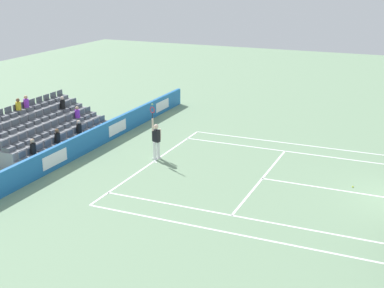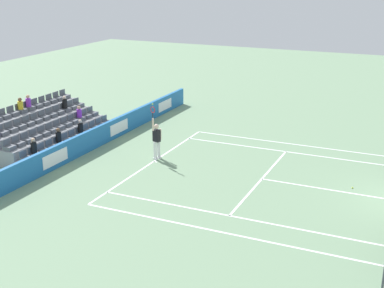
# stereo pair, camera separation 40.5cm
# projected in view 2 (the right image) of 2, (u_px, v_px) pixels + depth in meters

# --- Properties ---
(line_baseline) EXTENTS (10.97, 0.10, 0.01)m
(line_baseline) POSITION_uv_depth(u_px,v_px,m) (154.00, 161.00, 25.98)
(line_baseline) COLOR white
(line_baseline) RESTS_ON ground
(line_service) EXTENTS (8.23, 0.10, 0.01)m
(line_service) POSITION_uv_depth(u_px,v_px,m) (262.00, 179.00, 23.82)
(line_service) COLOR white
(line_service) RESTS_ON ground
(line_centre_service) EXTENTS (0.10, 6.40, 0.01)m
(line_centre_service) POSITION_uv_depth(u_px,v_px,m) (334.00, 191.00, 22.56)
(line_centre_service) COLOR white
(line_centre_service) RESTS_ON ground
(line_singles_sideline_left) EXTENTS (0.10, 11.89, 0.01)m
(line_singles_sideline_left) POSITION_uv_depth(u_px,v_px,m) (241.00, 218.00, 20.08)
(line_singles_sideline_left) COLOR white
(line_singles_sideline_left) RESTS_ON ground
(line_singles_sideline_right) EXTENTS (0.10, 11.89, 0.01)m
(line_singles_sideline_right) POSITION_uv_depth(u_px,v_px,m) (295.00, 153.00, 27.20)
(line_singles_sideline_right) COLOR white
(line_singles_sideline_right) RESTS_ON ground
(line_doubles_sideline_left) EXTENTS (0.10, 11.89, 0.01)m
(line_doubles_sideline_left) POSITION_uv_depth(u_px,v_px,m) (228.00, 233.00, 18.89)
(line_doubles_sideline_left) COLOR white
(line_doubles_sideline_left) RESTS_ON ground
(line_doubles_sideline_right) EXTENTS (0.10, 11.89, 0.01)m
(line_doubles_sideline_right) POSITION_uv_depth(u_px,v_px,m) (301.00, 145.00, 28.39)
(line_doubles_sideline_right) COLOR white
(line_doubles_sideline_right) RESTS_ON ground
(line_centre_mark) EXTENTS (0.10, 0.20, 0.01)m
(line_centre_mark) POSITION_uv_depth(u_px,v_px,m) (155.00, 162.00, 25.94)
(line_centre_mark) COLOR white
(line_centre_mark) RESTS_ON ground
(sponsor_barrier) EXTENTS (22.38, 0.22, 1.09)m
(sponsor_barrier) POSITION_uv_depth(u_px,v_px,m) (88.00, 141.00, 27.29)
(sponsor_barrier) COLOR #1E66AD
(sponsor_barrier) RESTS_ON ground
(tennis_player) EXTENTS (0.51, 0.42, 2.85)m
(tennis_player) POSITION_uv_depth(u_px,v_px,m) (157.00, 140.00, 26.06)
(tennis_player) COLOR white
(tennis_player) RESTS_ON ground
(stadium_stand) EXTENTS (7.44, 3.80, 2.53)m
(stadium_stand) POSITION_uv_depth(u_px,v_px,m) (42.00, 132.00, 28.40)
(stadium_stand) COLOR gray
(stadium_stand) RESTS_ON ground
(loose_tennis_ball) EXTENTS (0.07, 0.07, 0.07)m
(loose_tennis_ball) POSITION_uv_depth(u_px,v_px,m) (352.00, 188.00, 22.77)
(loose_tennis_ball) COLOR #D1E533
(loose_tennis_ball) RESTS_ON ground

